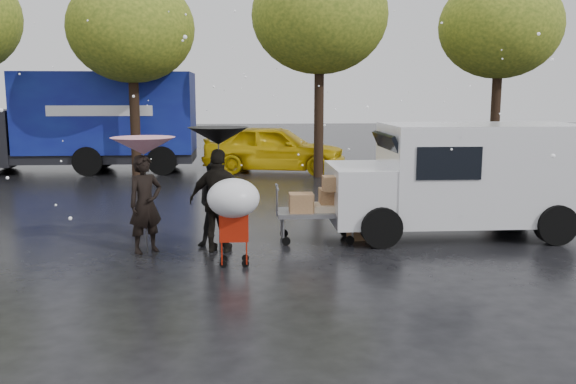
{
  "coord_description": "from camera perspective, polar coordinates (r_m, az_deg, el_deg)",
  "views": [
    {
      "loc": [
        0.02,
        -10.15,
        2.82
      ],
      "look_at": [
        0.83,
        1.0,
        0.98
      ],
      "focal_mm": 38.0,
      "sensor_mm": 36.0,
      "label": 1
    }
  ],
  "objects": [
    {
      "name": "ground",
      "position": [
        10.53,
        -4.12,
        -6.21
      ],
      "size": [
        90.0,
        90.0,
        0.0
      ],
      "primitive_type": "plane",
      "color": "black",
      "rests_on": "ground"
    },
    {
      "name": "person_pink",
      "position": [
        11.01,
        -13.2,
        -1.12
      ],
      "size": [
        0.76,
        0.71,
        1.73
      ],
      "primitive_type": "imported",
      "rotation": [
        0.0,
        0.0,
        0.63
      ],
      "color": "black",
      "rests_on": "ground"
    },
    {
      "name": "person_middle",
      "position": [
        11.17,
        -6.6,
        -1.2
      ],
      "size": [
        0.8,
        0.64,
        1.57
      ],
      "primitive_type": "imported",
      "rotation": [
        0.0,
        0.0,
        0.06
      ],
      "color": "black",
      "rests_on": "ground"
    },
    {
      "name": "person_black",
      "position": [
        10.81,
        -6.43,
        -0.83
      ],
      "size": [
        1.14,
        0.64,
        1.84
      ],
      "primitive_type": "imported",
      "rotation": [
        0.0,
        0.0,
        2.96
      ],
      "color": "black",
      "rests_on": "ground"
    },
    {
      "name": "umbrella_pink",
      "position": [
        10.88,
        -13.4,
        4.2
      ],
      "size": [
        1.12,
        1.12,
        2.05
      ],
      "color": "#4C4C4C",
      "rests_on": "ground"
    },
    {
      "name": "umbrella_black",
      "position": [
        10.67,
        -6.54,
        5.22
      ],
      "size": [
        1.06,
        1.06,
        2.22
      ],
      "color": "#4C4C4C",
      "rests_on": "ground"
    },
    {
      "name": "vendor_cart",
      "position": [
        11.58,
        3.09,
        -1.08
      ],
      "size": [
        1.52,
        0.8,
        1.27
      ],
      "color": "slate",
      "rests_on": "ground"
    },
    {
      "name": "shopping_cart",
      "position": [
        9.78,
        -5.13,
        -1.03
      ],
      "size": [
        0.84,
        0.84,
        1.46
      ],
      "color": "red",
      "rests_on": "ground"
    },
    {
      "name": "white_van",
      "position": [
        12.53,
        15.95,
        1.38
      ],
      "size": [
        4.91,
        2.18,
        2.2
      ],
      "color": "white",
      "rests_on": "ground"
    },
    {
      "name": "blue_truck",
      "position": [
        22.85,
        -18.52,
        6.2
      ],
      "size": [
        8.3,
        2.6,
        3.5
      ],
      "color": "navy",
      "rests_on": "ground"
    },
    {
      "name": "box_ground_near",
      "position": [
        11.91,
        6.85,
        -3.34
      ],
      "size": [
        0.51,
        0.42,
        0.43
      ],
      "primitive_type": "cube",
      "rotation": [
        0.0,
        0.0,
        0.07
      ],
      "color": "brown",
      "rests_on": "ground"
    },
    {
      "name": "box_ground_far",
      "position": [
        12.32,
        6.8,
        -3.05
      ],
      "size": [
        0.58,
        0.51,
        0.38
      ],
      "primitive_type": "cube",
      "rotation": [
        0.0,
        0.0,
        0.34
      ],
      "color": "brown",
      "rests_on": "ground"
    },
    {
      "name": "yellow_taxi",
      "position": [
        21.6,
        -1.26,
        4.1
      ],
      "size": [
        5.29,
        3.05,
        1.69
      ],
      "primitive_type": "imported",
      "rotation": [
        0.0,
        0.0,
        1.35
      ],
      "color": "yellow",
      "rests_on": "ground"
    },
    {
      "name": "tree_row",
      "position": [
        20.27,
        -5.69,
        15.54
      ],
      "size": [
        21.6,
        4.4,
        7.12
      ],
      "color": "black",
      "rests_on": "ground"
    }
  ]
}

